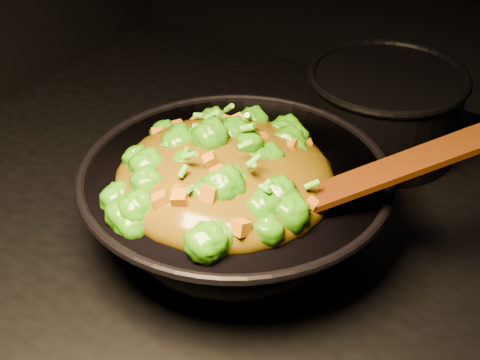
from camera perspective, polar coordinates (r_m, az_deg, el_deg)
The scene contains 4 objects.
wok at distance 0.89m, azimuth -0.36°, elevation -2.17°, with size 0.36×0.36×0.10m, color black, non-canonical shape.
stir_fry at distance 0.82m, azimuth -1.21°, elevation 2.27°, with size 0.25×0.25×0.09m, color #2A7708, non-canonical shape.
spatula at distance 0.79m, azimuth 10.52°, elevation 0.31°, with size 0.27×0.04×0.01m, color #391307.
back_pot at distance 1.08m, azimuth 11.12°, elevation 5.30°, with size 0.22×0.22×0.12m, color black.
Camera 1 is at (0.31, -0.61, 1.50)m, focal length 55.00 mm.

